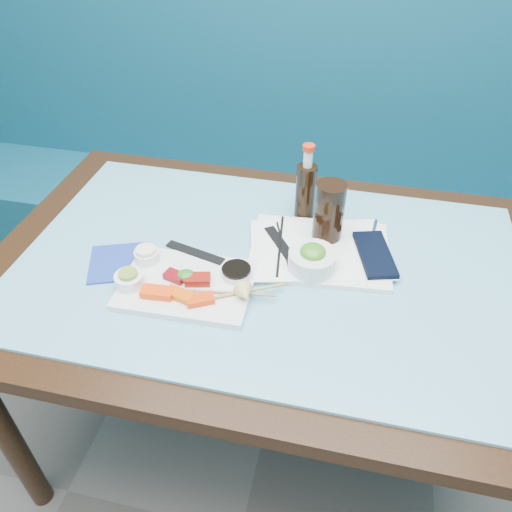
% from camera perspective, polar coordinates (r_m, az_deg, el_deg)
% --- Properties ---
extents(booth_bench, '(3.00, 0.56, 1.17)m').
position_cam_1_polar(booth_bench, '(2.12, 5.88, 5.80)').
color(booth_bench, '#0F4B60').
rests_on(booth_bench, ground).
extents(dining_table, '(1.40, 0.90, 0.75)m').
position_cam_1_polar(dining_table, '(1.29, 1.33, -3.93)').
color(dining_table, black).
rests_on(dining_table, ground).
extents(glass_top, '(1.22, 0.76, 0.01)m').
position_cam_1_polar(glass_top, '(1.23, 1.39, -1.00)').
color(glass_top, '#64AEC9').
rests_on(glass_top, dining_table).
extents(sashimi_plate, '(0.31, 0.22, 0.02)m').
position_cam_1_polar(sashimi_plate, '(1.17, -7.86, -3.27)').
color(sashimi_plate, white).
rests_on(sashimi_plate, glass_top).
extents(salmon_left, '(0.07, 0.04, 0.02)m').
position_cam_1_polar(salmon_left, '(1.14, -11.21, -4.11)').
color(salmon_left, '#FF410A').
rests_on(salmon_left, sashimi_plate).
extents(salmon_mid, '(0.07, 0.04, 0.02)m').
position_cam_1_polar(salmon_mid, '(1.12, -8.75, -4.40)').
color(salmon_mid, '#E25109').
rests_on(salmon_mid, sashimi_plate).
extents(salmon_right, '(0.07, 0.05, 0.01)m').
position_cam_1_polar(salmon_right, '(1.11, -6.39, -5.01)').
color(salmon_right, '#E93809').
rests_on(salmon_right, sashimi_plate).
extents(tuna_left, '(0.06, 0.04, 0.02)m').
position_cam_1_polar(tuna_left, '(1.17, -9.23, -2.31)').
color(tuna_left, maroon).
rests_on(tuna_left, sashimi_plate).
extents(tuna_right, '(0.06, 0.05, 0.02)m').
position_cam_1_polar(tuna_right, '(1.15, -6.68, -2.68)').
color(tuna_right, maroon).
rests_on(tuna_right, sashimi_plate).
extents(seaweed_garnish, '(0.05, 0.05, 0.02)m').
position_cam_1_polar(seaweed_garnish, '(1.16, -8.01, -2.21)').
color(seaweed_garnish, '#25761B').
rests_on(seaweed_garnish, sashimi_plate).
extents(ramekin_wasabi, '(0.07, 0.07, 0.03)m').
position_cam_1_polar(ramekin_wasabi, '(1.17, -14.28, -2.65)').
color(ramekin_wasabi, white).
rests_on(ramekin_wasabi, sashimi_plate).
extents(wasabi_fill, '(0.05, 0.05, 0.01)m').
position_cam_1_polar(wasabi_fill, '(1.16, -14.42, -1.98)').
color(wasabi_fill, olive).
rests_on(wasabi_fill, ramekin_wasabi).
extents(ramekin_ginger, '(0.07, 0.07, 0.02)m').
position_cam_1_polar(ramekin_ginger, '(1.23, -12.39, 0.02)').
color(ramekin_ginger, white).
rests_on(ramekin_ginger, sashimi_plate).
extents(ginger_fill, '(0.06, 0.06, 0.01)m').
position_cam_1_polar(ginger_fill, '(1.22, -12.50, 0.65)').
color(ginger_fill, '#FAECCE').
rests_on(ginger_fill, ramekin_ginger).
extents(soy_dish, '(0.08, 0.08, 0.01)m').
position_cam_1_polar(soy_dish, '(1.17, -2.25, -1.90)').
color(soy_dish, white).
rests_on(soy_dish, sashimi_plate).
extents(soy_fill, '(0.08, 0.08, 0.01)m').
position_cam_1_polar(soy_fill, '(1.16, -2.26, -1.52)').
color(soy_fill, black).
rests_on(soy_fill, soy_dish).
extents(lemon_wedge, '(0.06, 0.05, 0.04)m').
position_cam_1_polar(lemon_wedge, '(1.09, -1.29, -4.37)').
color(lemon_wedge, '#E8C66D').
rests_on(lemon_wedge, sashimi_plate).
extents(chopstick_sleeve, '(0.16, 0.06, 0.00)m').
position_cam_1_polar(chopstick_sleeve, '(1.24, -6.99, 0.42)').
color(chopstick_sleeve, black).
rests_on(chopstick_sleeve, sashimi_plate).
extents(wooden_chopstick_a, '(0.20, 0.04, 0.01)m').
position_cam_1_polar(wooden_chopstick_a, '(1.12, -2.83, -4.24)').
color(wooden_chopstick_a, '#A26D4C').
rests_on(wooden_chopstick_a, sashimi_plate).
extents(wooden_chopstick_b, '(0.21, 0.12, 0.01)m').
position_cam_1_polar(wooden_chopstick_b, '(1.12, -2.34, -4.31)').
color(wooden_chopstick_b, '#9F864A').
rests_on(wooden_chopstick_b, sashimi_plate).
extents(serving_tray, '(0.36, 0.29, 0.01)m').
position_cam_1_polar(serving_tray, '(1.26, 7.26, 0.59)').
color(serving_tray, white).
rests_on(serving_tray, glass_top).
extents(paper_placemat, '(0.39, 0.32, 0.00)m').
position_cam_1_polar(paper_placemat, '(1.26, 7.28, 0.85)').
color(paper_placemat, white).
rests_on(paper_placemat, serving_tray).
extents(seaweed_bowl, '(0.12, 0.12, 0.05)m').
position_cam_1_polar(seaweed_bowl, '(1.19, 6.44, -0.49)').
color(seaweed_bowl, white).
rests_on(seaweed_bowl, serving_tray).
extents(seaweed_salad, '(0.07, 0.07, 0.03)m').
position_cam_1_polar(seaweed_salad, '(1.17, 6.53, 0.48)').
color(seaweed_salad, '#3C841E').
rests_on(seaweed_salad, seaweed_bowl).
extents(cola_glass, '(0.08, 0.08, 0.16)m').
position_cam_1_polar(cola_glass, '(1.25, 8.34, 5.05)').
color(cola_glass, black).
rests_on(cola_glass, serving_tray).
extents(navy_pouch, '(0.12, 0.19, 0.01)m').
position_cam_1_polar(navy_pouch, '(1.25, 13.42, 0.18)').
color(navy_pouch, black).
rests_on(navy_pouch, serving_tray).
extents(fork, '(0.02, 0.08, 0.01)m').
position_cam_1_polar(fork, '(1.34, 13.34, 2.97)').
color(fork, silver).
rests_on(fork, serving_tray).
extents(black_chopstick_a, '(0.04, 0.24, 0.01)m').
position_cam_1_polar(black_chopstick_a, '(1.26, 2.76, 1.29)').
color(black_chopstick_a, black).
rests_on(black_chopstick_a, serving_tray).
extents(black_chopstick_b, '(0.07, 0.19, 0.01)m').
position_cam_1_polar(black_chopstick_b, '(1.25, 3.12, 1.22)').
color(black_chopstick_b, black).
rests_on(black_chopstick_b, serving_tray).
extents(tray_sleeve, '(0.12, 0.15, 0.00)m').
position_cam_1_polar(tray_sleeve, '(1.26, 2.94, 1.23)').
color(tray_sleeve, black).
rests_on(tray_sleeve, serving_tray).
extents(cola_bottle_body, '(0.05, 0.05, 0.15)m').
position_cam_1_polar(cola_bottle_body, '(1.35, 5.68, 7.32)').
color(cola_bottle_body, black).
rests_on(cola_bottle_body, glass_top).
extents(cola_bottle_neck, '(0.02, 0.02, 0.05)m').
position_cam_1_polar(cola_bottle_neck, '(1.30, 5.97, 11.06)').
color(cola_bottle_neck, white).
rests_on(cola_bottle_neck, cola_bottle_body).
extents(cola_bottle_cap, '(0.04, 0.04, 0.01)m').
position_cam_1_polar(cola_bottle_cap, '(1.28, 6.06, 12.22)').
color(cola_bottle_cap, red).
rests_on(cola_bottle_cap, cola_bottle_neck).
extents(blue_napkin, '(0.18, 0.18, 0.01)m').
position_cam_1_polar(blue_napkin, '(1.27, -15.39, -0.71)').
color(blue_napkin, '#1B3597').
rests_on(blue_napkin, glass_top).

